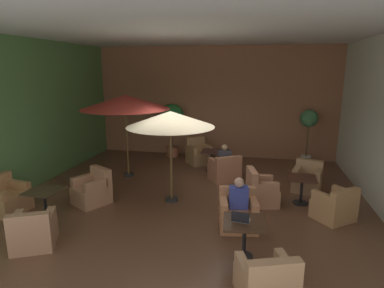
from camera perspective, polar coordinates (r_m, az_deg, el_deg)
ground_plane at (r=8.45m, az=-0.64°, el=-9.95°), size 9.14×9.18×0.02m
wall_back_brick at (r=12.32m, az=3.92°, el=7.36°), size 9.14×0.08×4.13m
wall_left_accent at (r=9.89m, az=-27.36°, el=4.48°), size 0.08×9.18×4.13m
ceiling_slab at (r=7.82m, az=-0.73°, el=19.43°), size 9.14×9.18×0.06m
cafe_table_front_left at (r=5.97m, az=9.29°, el=-14.49°), size 0.81×0.81×0.69m
armchair_front_left_north at (r=5.20m, az=12.99°, el=-22.70°), size 0.98×0.98×0.80m
armchair_front_left_east at (r=7.07m, az=8.11°, el=-12.04°), size 0.90×0.87×0.82m
cafe_table_front_right at (r=7.97m, az=-24.61°, el=-8.39°), size 0.73×0.73×0.69m
armchair_front_right_north at (r=8.88m, az=-30.07°, el=-8.35°), size 0.90×0.91×0.86m
armchair_front_right_east at (r=7.00m, az=-26.21°, el=-13.75°), size 1.00×1.03×0.79m
armchair_front_right_south at (r=8.54m, az=-17.15°, el=-7.87°), size 1.01×1.03×0.88m
cafe_table_mid_center at (r=10.61m, az=3.49°, el=-2.16°), size 0.67×0.67×0.69m
armchair_mid_center_north at (r=9.81m, az=5.80°, el=-4.68°), size 1.07×1.04×0.80m
armchair_mid_center_east at (r=11.51m, az=1.09°, el=-1.81°), size 1.03×1.04×0.91m
cafe_table_rear_right at (r=8.53m, az=18.85°, el=-6.70°), size 0.70×0.70×0.69m
armchair_rear_right_north at (r=7.97m, az=23.90°, el=-10.16°), size 1.03×1.02×0.79m
armchair_rear_right_east at (r=9.55m, az=19.69°, el=-5.92°), size 0.90×0.95×0.82m
armchair_rear_right_south at (r=8.29m, az=12.07°, el=-8.16°), size 0.86×0.86×0.90m
patio_umbrella_tall_red at (r=9.98m, az=-11.70°, el=7.25°), size 2.69×2.69×2.55m
patio_umbrella_center_beige at (r=7.83m, az=-3.82°, el=4.34°), size 2.16×2.16×2.31m
potted_tree_left_corner at (r=11.63m, az=19.89°, el=3.05°), size 0.60×0.60×1.97m
potted_tree_mid_left at (r=12.19m, az=-3.56°, el=4.38°), size 0.90×0.90×2.03m
patron_blue_shirt at (r=6.86m, az=8.26°, el=-8.88°), size 0.42×0.27×0.67m
patron_by_window at (r=9.72m, az=5.77°, el=-2.27°), size 0.43×0.38×0.68m
iced_drink_cup at (r=5.92m, az=8.63°, el=-12.68°), size 0.08×0.08×0.11m
open_laptop at (r=5.87m, az=8.62°, el=-12.94°), size 0.34×0.26×0.20m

